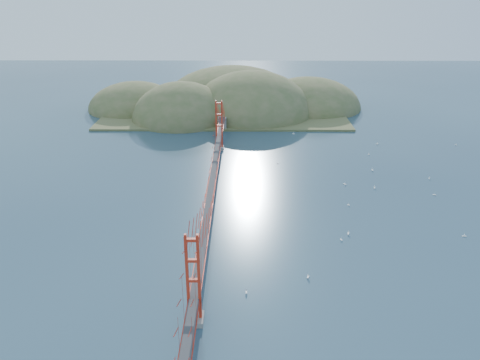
{
  "coord_description": "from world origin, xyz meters",
  "views": [
    {
      "loc": [
        5.54,
        -73.55,
        36.81
      ],
      "look_at": [
        5.02,
        0.0,
        5.11
      ],
      "focal_mm": 35.0,
      "sensor_mm": 36.0,
      "label": 1
    }
  ],
  "objects_px": {
    "bridge": "(211,169)",
    "sailboat_2": "(464,236)",
    "sailboat_1": "(348,204)",
    "sailboat_0": "(308,276)"
  },
  "relations": [
    {
      "from": "sailboat_2",
      "to": "sailboat_0",
      "type": "distance_m",
      "value": 27.93
    },
    {
      "from": "bridge",
      "to": "sailboat_2",
      "type": "distance_m",
      "value": 41.83
    },
    {
      "from": "bridge",
      "to": "sailboat_2",
      "type": "height_order",
      "value": "bridge"
    },
    {
      "from": "sailboat_1",
      "to": "bridge",
      "type": "bearing_deg",
      "value": -178.7
    },
    {
      "from": "sailboat_1",
      "to": "sailboat_2",
      "type": "height_order",
      "value": "sailboat_2"
    },
    {
      "from": "bridge",
      "to": "sailboat_0",
      "type": "xyz_separation_m",
      "value": [
        14.3,
        -21.31,
        -6.85
      ]
    },
    {
      "from": "sailboat_1",
      "to": "sailboat_2",
      "type": "xyz_separation_m",
      "value": [
        15.74,
        -10.84,
        0.01
      ]
    },
    {
      "from": "bridge",
      "to": "sailboat_1",
      "type": "bearing_deg",
      "value": 1.3
    },
    {
      "from": "sailboat_1",
      "to": "sailboat_0",
      "type": "distance_m",
      "value": 24.01
    },
    {
      "from": "bridge",
      "to": "sailboat_2",
      "type": "xyz_separation_m",
      "value": [
        39.96,
        -10.29,
        -6.86
      ]
    }
  ]
}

